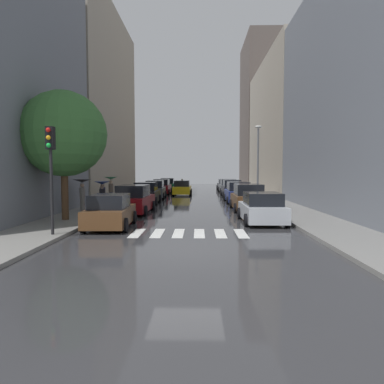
{
  "coord_description": "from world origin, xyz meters",
  "views": [
    {
      "loc": [
        0.44,
        -11.65,
        2.71
      ],
      "look_at": [
        -0.09,
        14.46,
        1.11
      ],
      "focal_mm": 32.61,
      "sensor_mm": 36.0,
      "label": 1
    }
  ],
  "objects_px": {
    "parked_car_left_nearest": "(110,212)",
    "parked_car_left_sixth": "(168,185)",
    "parked_car_right_third": "(238,193)",
    "traffic_light_left_corner": "(51,156)",
    "parked_car_right_nearest": "(262,209)",
    "pedestrian_foreground": "(111,184)",
    "pedestrian_near_tree": "(82,187)",
    "parked_car_right_fifth": "(228,186)",
    "parked_car_left_fourth": "(155,190)",
    "parked_car_left_third": "(146,194)",
    "parked_car_left_fifth": "(162,187)",
    "parked_car_right_fourth": "(232,189)",
    "parked_car_right_sixth": "(224,185)",
    "pedestrian_by_kerb": "(103,196)",
    "pedestrian_far_side": "(102,189)",
    "parked_car_right_second": "(248,198)",
    "street_tree_left": "(64,134)",
    "parked_car_left_second": "(134,200)",
    "lamp_post_right": "(258,157)",
    "taxi_midroad": "(182,188)"
  },
  "relations": [
    {
      "from": "parked_car_right_fourth",
      "to": "pedestrian_by_kerb",
      "type": "bearing_deg",
      "value": 143.66
    },
    {
      "from": "parked_car_right_third",
      "to": "pedestrian_foreground",
      "type": "xyz_separation_m",
      "value": [
        -10.25,
        -2.22,
        0.85
      ]
    },
    {
      "from": "parked_car_left_fifth",
      "to": "street_tree_left",
      "type": "distance_m",
      "value": 22.86
    },
    {
      "from": "parked_car_left_fifth",
      "to": "parked_car_left_sixth",
      "type": "distance_m",
      "value": 5.99
    },
    {
      "from": "parked_car_right_sixth",
      "to": "parked_car_right_fourth",
      "type": "bearing_deg",
      "value": 178.85
    },
    {
      "from": "parked_car_left_fifth",
      "to": "pedestrian_by_kerb",
      "type": "bearing_deg",
      "value": 173.78
    },
    {
      "from": "parked_car_right_third",
      "to": "parked_car_left_third",
      "type": "bearing_deg",
      "value": 95.81
    },
    {
      "from": "parked_car_right_third",
      "to": "lamp_post_right",
      "type": "relative_size",
      "value": 0.72
    },
    {
      "from": "parked_car_left_second",
      "to": "parked_car_left_fourth",
      "type": "xyz_separation_m",
      "value": [
        -0.17,
        12.12,
        -0.03
      ]
    },
    {
      "from": "parked_car_left_third",
      "to": "pedestrian_far_side",
      "type": "bearing_deg",
      "value": 162.84
    },
    {
      "from": "parked_car_left_fourth",
      "to": "pedestrian_far_side",
      "type": "bearing_deg",
      "value": 168.67
    },
    {
      "from": "street_tree_left",
      "to": "parked_car_right_sixth",
      "type": "bearing_deg",
      "value": 70.81
    },
    {
      "from": "parked_car_left_sixth",
      "to": "pedestrian_foreground",
      "type": "relative_size",
      "value": 2.11
    },
    {
      "from": "parked_car_left_sixth",
      "to": "street_tree_left",
      "type": "bearing_deg",
      "value": 173.16
    },
    {
      "from": "pedestrian_near_tree",
      "to": "parked_car_right_third",
      "type": "bearing_deg",
      "value": 11.7
    },
    {
      "from": "traffic_light_left_corner",
      "to": "parked_car_right_nearest",
      "type": "bearing_deg",
      "value": 25.3
    },
    {
      "from": "parked_car_left_third",
      "to": "pedestrian_near_tree",
      "type": "xyz_separation_m",
      "value": [
        -3.18,
        -6.43,
        0.87
      ]
    },
    {
      "from": "parked_car_left_nearest",
      "to": "pedestrian_near_tree",
      "type": "distance_m",
      "value": 6.82
    },
    {
      "from": "parked_car_right_third",
      "to": "traffic_light_left_corner",
      "type": "bearing_deg",
      "value": 149.55
    },
    {
      "from": "pedestrian_foreground",
      "to": "pedestrian_by_kerb",
      "type": "height_order",
      "value": "pedestrian_foreground"
    },
    {
      "from": "parked_car_left_third",
      "to": "parked_car_right_third",
      "type": "distance_m",
      "value": 7.7
    },
    {
      "from": "parked_car_left_nearest",
      "to": "pedestrian_by_kerb",
      "type": "bearing_deg",
      "value": 16.3
    },
    {
      "from": "pedestrian_foreground",
      "to": "pedestrian_near_tree",
      "type": "height_order",
      "value": "pedestrian_foreground"
    },
    {
      "from": "parked_car_left_second",
      "to": "parked_car_right_fifth",
      "type": "height_order",
      "value": "parked_car_left_second"
    },
    {
      "from": "parked_car_left_nearest",
      "to": "parked_car_left_sixth",
      "type": "height_order",
      "value": "parked_car_left_sixth"
    },
    {
      "from": "parked_car_left_third",
      "to": "parked_car_right_fifth",
      "type": "relative_size",
      "value": 0.9
    },
    {
      "from": "street_tree_left",
      "to": "parked_car_right_fourth",
      "type": "bearing_deg",
      "value": 60.02
    },
    {
      "from": "parked_car_left_fifth",
      "to": "pedestrian_foreground",
      "type": "xyz_separation_m",
      "value": [
        -2.63,
        -13.12,
        0.87
      ]
    },
    {
      "from": "parked_car_left_fifth",
      "to": "parked_car_right_fourth",
      "type": "distance_m",
      "value": 8.85
    },
    {
      "from": "taxi_midroad",
      "to": "pedestrian_near_tree",
      "type": "distance_m",
      "value": 17.39
    },
    {
      "from": "parked_car_left_fifth",
      "to": "traffic_light_left_corner",
      "type": "relative_size",
      "value": 1.11
    },
    {
      "from": "parked_car_left_fourth",
      "to": "parked_car_right_fourth",
      "type": "bearing_deg",
      "value": -78.3
    },
    {
      "from": "parked_car_right_sixth",
      "to": "pedestrian_by_kerb",
      "type": "distance_m",
      "value": 27.42
    },
    {
      "from": "street_tree_left",
      "to": "parked_car_right_second",
      "type": "bearing_deg",
      "value": 28.38
    },
    {
      "from": "pedestrian_by_kerb",
      "to": "pedestrian_near_tree",
      "type": "bearing_deg",
      "value": -103.64
    },
    {
      "from": "parked_car_right_second",
      "to": "parked_car_right_fifth",
      "type": "xyz_separation_m",
      "value": [
        0.22,
        19.1,
        -0.05
      ]
    },
    {
      "from": "parked_car_right_sixth",
      "to": "traffic_light_left_corner",
      "type": "distance_m",
      "value": 35.86
    },
    {
      "from": "parked_car_right_nearest",
      "to": "parked_car_left_fourth",
      "type": "bearing_deg",
      "value": 24.55
    },
    {
      "from": "parked_car_left_second",
      "to": "parked_car_right_fourth",
      "type": "relative_size",
      "value": 1.1
    },
    {
      "from": "pedestrian_foreground",
      "to": "parked_car_left_second",
      "type": "bearing_deg",
      "value": -104.68
    },
    {
      "from": "parked_car_right_second",
      "to": "traffic_light_left_corner",
      "type": "bearing_deg",
      "value": 136.41
    },
    {
      "from": "parked_car_right_sixth",
      "to": "taxi_midroad",
      "type": "relative_size",
      "value": 1.04
    },
    {
      "from": "pedestrian_far_side",
      "to": "parked_car_right_fifth",
      "type": "bearing_deg",
      "value": 130.93
    },
    {
      "from": "parked_car_left_nearest",
      "to": "parked_car_right_nearest",
      "type": "height_order",
      "value": "parked_car_left_nearest"
    },
    {
      "from": "parked_car_left_fourth",
      "to": "parked_car_left_third",
      "type": "bearing_deg",
      "value": 177.94
    },
    {
      "from": "parked_car_right_sixth",
      "to": "street_tree_left",
      "type": "xyz_separation_m",
      "value": [
        -10.52,
        -30.22,
        3.88
      ]
    },
    {
      "from": "parked_car_right_nearest",
      "to": "parked_car_right_fifth",
      "type": "relative_size",
      "value": 0.92
    },
    {
      "from": "parked_car_left_third",
      "to": "street_tree_left",
      "type": "relative_size",
      "value": 0.61
    },
    {
      "from": "parked_car_left_fourth",
      "to": "parked_car_right_sixth",
      "type": "bearing_deg",
      "value": -30.82
    },
    {
      "from": "parked_car_left_sixth",
      "to": "street_tree_left",
      "type": "xyz_separation_m",
      "value": [
        -2.81,
        -28.37,
        3.8
      ]
    }
  ]
}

